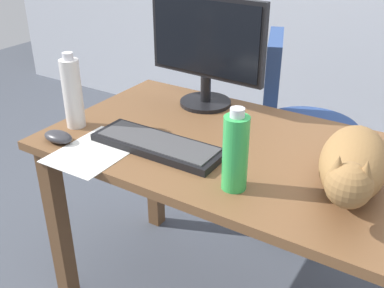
{
  "coord_description": "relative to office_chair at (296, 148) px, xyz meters",
  "views": [
    {
      "loc": [
        0.47,
        -1.19,
        1.42
      ],
      "look_at": [
        -0.17,
        -0.16,
        0.79
      ],
      "focal_mm": 42.63,
      "sensor_mm": 36.0,
      "label": 1
    }
  ],
  "objects": [
    {
      "name": "keyboard",
      "position": [
        -0.19,
        -0.84,
        0.34
      ],
      "size": [
        0.44,
        0.15,
        0.03
      ],
      "color": "black",
      "rests_on": "desk"
    },
    {
      "name": "cat",
      "position": [
        0.4,
        -0.75,
        0.41
      ],
      "size": [
        0.24,
        0.61,
        0.2
      ],
      "color": "olive",
      "rests_on": "desk"
    },
    {
      "name": "water_bottle",
      "position": [
        0.13,
        -0.91,
        0.44
      ],
      "size": [
        0.07,
        0.07,
        0.24
      ],
      "color": "green",
      "rests_on": "desk"
    },
    {
      "name": "paper_sheet",
      "position": [
        -0.34,
        -0.96,
        0.33
      ],
      "size": [
        0.21,
        0.3,
        0.0
      ],
      "primitive_type": "cube",
      "rotation": [
        0.0,
        0.0,
        0.01
      ],
      "color": "white",
      "rests_on": "desk"
    },
    {
      "name": "office_chair",
      "position": [
        0.0,
        0.0,
        0.0
      ],
      "size": [
        0.51,
        0.48,
        0.93
      ],
      "color": "black",
      "rests_on": "ground_plane"
    },
    {
      "name": "computer_mouse",
      "position": [
        -0.49,
        -0.97,
        0.34
      ],
      "size": [
        0.11,
        0.06,
        0.04
      ],
      "primitive_type": "ellipsoid",
      "color": "#333338",
      "rests_on": "desk"
    },
    {
      "name": "monitor",
      "position": [
        -0.24,
        -0.44,
        0.55
      ],
      "size": [
        0.48,
        0.2,
        0.42
      ],
      "color": "black",
      "rests_on": "desk"
    },
    {
      "name": "spray_bottle",
      "position": [
        -0.53,
        -0.85,
        0.45
      ],
      "size": [
        0.07,
        0.07,
        0.27
      ],
      "color": "silver",
      "rests_on": "desk"
    },
    {
      "name": "desk",
      "position": [
        0.13,
        -0.69,
        0.22
      ],
      "size": [
        1.47,
        0.72,
        0.73
      ],
      "color": "brown",
      "rests_on": "ground_plane"
    }
  ]
}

